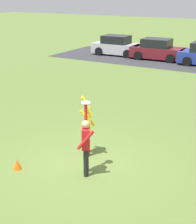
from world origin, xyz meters
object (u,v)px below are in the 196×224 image
Objects in this scene: person_catcher at (86,143)px; parked_car_silver at (117,46)px; frisbee_disc at (86,103)px; parked_car_maroon at (158,50)px; person_defender at (87,126)px; field_cone_orange at (17,164)px.

person_catcher is 19.55m from parked_car_silver.
person_catcher is 1.13m from frisbee_disc.
parked_car_silver is 1.00× the size of parked_car_maroon.
field_cone_orange is at bearing -64.05° from person_defender.
parked_car_maroon is 18.58m from field_cone_orange.
frisbee_disc reaches higher than parked_car_silver.
parked_car_maroon is (3.60, -0.20, 0.00)m from parked_car_silver.
parked_car_maroon is at bearing 104.29° from frisbee_disc.
person_defender reaches higher than parked_car_maroon.
frisbee_disc is 2.82m from field_cone_orange.
frisbee_disc reaches higher than parked_car_maroon.
parked_car_silver is (-8.03, 17.58, -1.37)m from frisbee_disc.
field_cone_orange is at bearing -150.84° from frisbee_disc.
parked_car_maroon reaches higher than field_cone_orange.
parked_car_silver is at bearing 174.93° from parked_car_maroon.
frisbee_disc is (-0.11, 0.19, 1.11)m from person_catcher.
person_defender is (-0.63, 1.09, -0.00)m from person_catcher.
parked_car_maroon is at bearing -15.61° from person_catcher.
parked_car_silver and parked_car_maroon have the same top height.
frisbee_disc is 0.06× the size of parked_car_maroon.
person_defender is at bearing 56.04° from field_cone_orange.
person_catcher is at bearing -67.36° from parked_car_silver.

